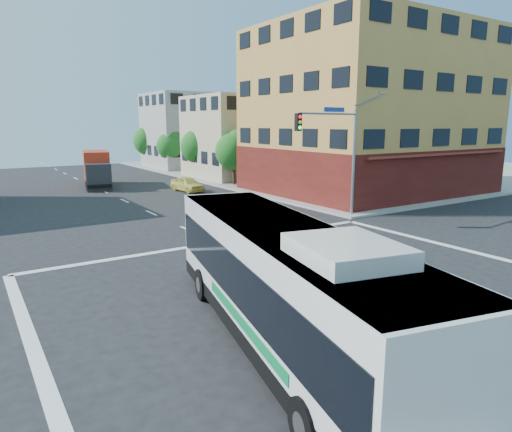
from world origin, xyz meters
TOP-DOWN VIEW (x-y plane):
  - ground at (0.00, 0.00)m, footprint 120.00×120.00m
  - sidewalk_ne at (35.00, 35.00)m, footprint 50.00×50.00m
  - corner_building_ne at (19.99, 18.48)m, footprint 18.10×15.44m
  - building_east_near at (16.98, 33.98)m, footprint 12.06×10.06m
  - building_east_far at (16.98, 47.98)m, footprint 12.06×10.06m
  - signal_mast_ne at (9.08, 10.62)m, footprint 7.91×1.13m
  - street_tree_a at (11.90, 27.92)m, footprint 3.60×3.60m
  - street_tree_b at (11.90, 35.92)m, footprint 3.80×3.80m
  - street_tree_c at (11.90, 43.92)m, footprint 3.40×3.40m
  - street_tree_d at (11.90, 51.92)m, footprint 4.00×4.00m
  - transit_bus at (-3.67, -1.23)m, footprint 5.35×12.87m
  - box_truck at (0.37, 34.61)m, footprint 3.63×7.83m
  - parked_car at (6.37, 27.03)m, footprint 2.05×4.07m

SIDE VIEW (x-z plane):
  - ground at x=0.00m, z-range 0.00..0.00m
  - sidewalk_ne at x=35.00m, z-range 0.00..0.15m
  - parked_car at x=6.37m, z-range 0.00..1.33m
  - box_truck at x=0.37m, z-range -0.05..3.35m
  - transit_bus at x=-3.67m, z-range -0.04..3.69m
  - street_tree_c at x=11.90m, z-range 0.82..6.11m
  - street_tree_a at x=11.90m, z-range 0.83..6.35m
  - street_tree_b at x=11.90m, z-range 0.85..6.65m
  - street_tree_d at x=11.90m, z-range 0.87..6.90m
  - building_east_near at x=16.98m, z-range 0.01..9.01m
  - signal_mast_ne at x=9.08m, z-range 0.95..9.02m
  - building_east_far at x=16.98m, z-range 0.01..10.01m
  - corner_building_ne at x=19.99m, z-range -1.11..12.89m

